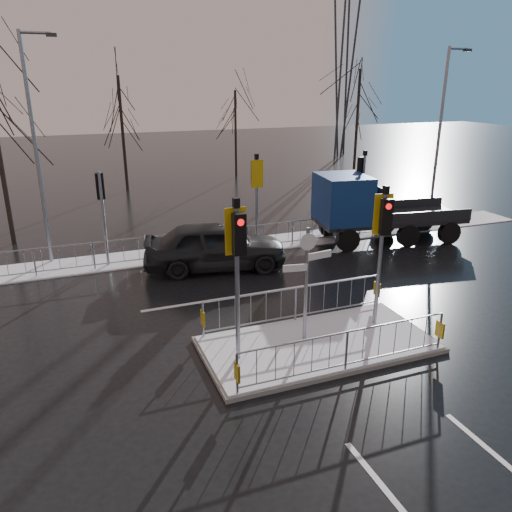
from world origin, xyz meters
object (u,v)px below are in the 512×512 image
object	(u,v)px
flatbed_truck	(362,207)
street_lamp_left	(37,143)
traffic_island	(318,333)
street_lamp_right	(441,132)
car_far_lane	(215,246)

from	to	relation	value
flatbed_truck	street_lamp_left	world-z (taller)	street_lamp_left
flatbed_truck	traffic_island	bearing A→B (deg)	-128.92
traffic_island	flatbed_truck	distance (m)	9.46
street_lamp_right	street_lamp_left	bearing A→B (deg)	176.63
traffic_island	street_lamp_left	world-z (taller)	street_lamp_left
traffic_island	street_lamp_right	world-z (taller)	street_lamp_right
street_lamp_left	car_far_lane	bearing A→B (deg)	-27.90
traffic_island	street_lamp_right	xyz separation A→B (m)	(10.58, 8.49, 4.00)
flatbed_truck	street_lamp_right	size ratio (longest dim) A/B	0.82
traffic_island	street_lamp_left	size ratio (longest dim) A/B	0.73
traffic_island	street_lamp_left	bearing A→B (deg)	124.07
car_far_lane	street_lamp_right	world-z (taller)	street_lamp_right
car_far_lane	street_lamp_left	distance (m)	7.31
traffic_island	car_far_lane	size ratio (longest dim) A/B	1.16
traffic_island	street_lamp_left	distance (m)	12.17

